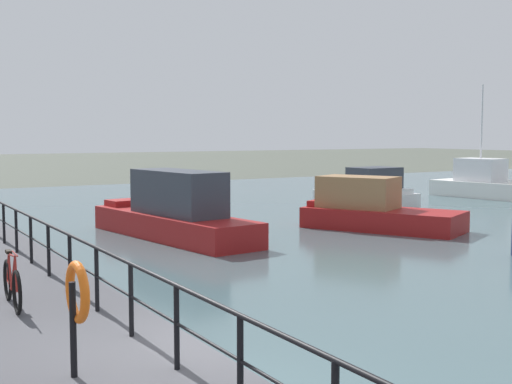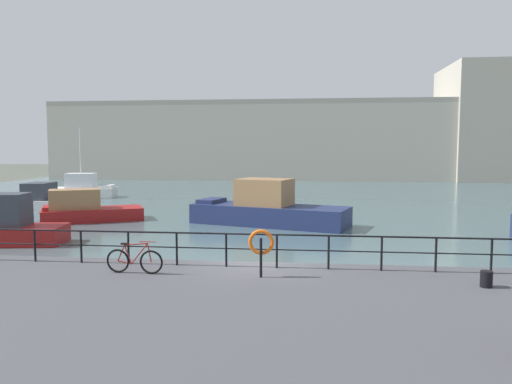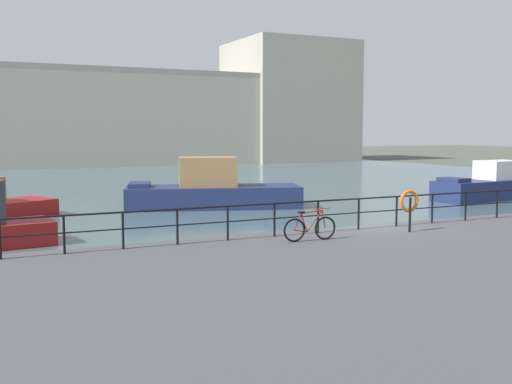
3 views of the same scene
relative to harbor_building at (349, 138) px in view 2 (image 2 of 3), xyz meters
The scene contains 12 objects.
ground_plane 59.89m from the harbor_building, 97.28° to the right, with size 240.00×240.00×0.00m, color #4C5147.
water_basin 30.49m from the harbor_building, 104.64° to the right, with size 80.00×60.00×0.01m, color #476066.
quay_promenade 66.28m from the harbor_building, 96.56° to the right, with size 56.00×13.00×0.84m, color #47474C.
harbor_building is the anchor object (origin of this frame).
moored_cabin_cruiser 50.16m from the harbor_building, 113.36° to the right, with size 6.47×4.89×2.04m.
moored_white_yacht 41.78m from the harbor_building, 130.44° to the right, with size 6.11×3.31×6.55m.
moored_green_narrowboat 48.66m from the harbor_building, 123.06° to the right, with size 5.20×3.22×2.01m.
moored_small_launch 46.99m from the harbor_building, 100.26° to the right, with size 9.82×5.60×2.75m.
quay_railing 60.50m from the harbor_building, 97.25° to the right, with size 27.27×0.07×1.08m.
parked_bicycle 62.16m from the harbor_building, 100.22° to the right, with size 1.77×0.15×0.98m.
mooring_bollard 61.56m from the harbor_building, 90.99° to the right, with size 0.32×0.32×0.44m, color black.
life_ring_stand 61.54m from the harbor_building, 96.73° to the right, with size 0.75×0.16×1.40m.
Camera 2 is at (1.73, -15.65, 4.55)m, focal length 34.11 mm.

